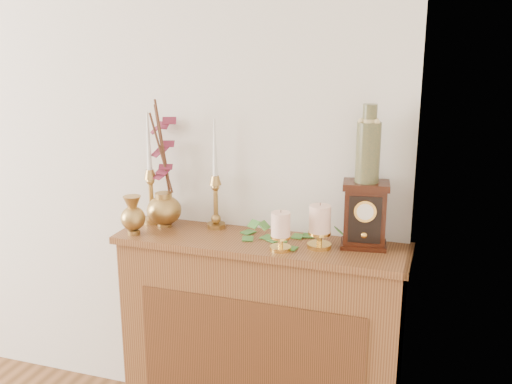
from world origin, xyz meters
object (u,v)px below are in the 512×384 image
(candlestick_left, at_px, (151,187))
(mantel_clock, at_px, (365,215))
(bud_vase, at_px, (133,216))
(candlestick_center, at_px, (216,193))
(ceramic_vase, at_px, (368,148))
(ginger_jar, at_px, (164,168))

(candlestick_left, xyz_separation_m, mantel_clock, (0.96, -0.01, -0.03))
(bud_vase, distance_m, mantel_clock, 0.98)
(candlestick_left, relative_size, bud_vase, 2.99)
(bud_vase, xyz_separation_m, mantel_clock, (0.96, 0.15, 0.05))
(candlestick_center, xyz_separation_m, bud_vase, (-0.30, -0.19, -0.08))
(mantel_clock, distance_m, ceramic_vase, 0.28)
(mantel_clock, bearing_deg, ginger_jar, 169.88)
(candlestick_center, height_order, ceramic_vase, ceramic_vase)
(bud_vase, relative_size, ginger_jar, 0.30)
(ceramic_vase, bearing_deg, ginger_jar, 178.12)
(candlestick_center, height_order, ginger_jar, ginger_jar)
(candlestick_center, height_order, bud_vase, candlestick_center)
(ceramic_vase, bearing_deg, candlestick_center, 176.87)
(candlestick_center, xyz_separation_m, ginger_jar, (-0.24, -0.01, 0.10))
(candlestick_center, distance_m, bud_vase, 0.37)
(candlestick_center, relative_size, bud_vase, 2.86)
(ginger_jar, height_order, ceramic_vase, ceramic_vase)
(candlestick_left, xyz_separation_m, bud_vase, (-0.00, -0.17, -0.08))
(ginger_jar, xyz_separation_m, mantel_clock, (0.90, -0.03, -0.12))
(candlestick_left, relative_size, ceramic_vase, 1.66)
(candlestick_left, height_order, candlestick_center, candlestick_left)
(mantel_clock, bearing_deg, candlestick_center, 168.56)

